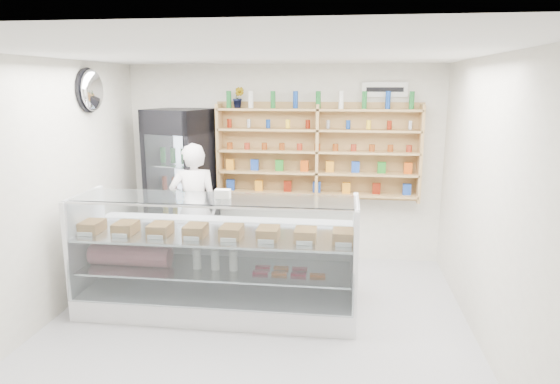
# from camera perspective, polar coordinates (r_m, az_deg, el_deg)

# --- Properties ---
(room) EXTENTS (5.00, 5.00, 5.00)m
(room) POSITION_cam_1_polar(r_m,az_deg,el_deg) (4.82, -3.26, -1.33)
(room) COLOR #ACACB1
(room) RESTS_ON ground
(display_counter) EXTENTS (3.08, 0.92, 1.34)m
(display_counter) POSITION_cam_1_polar(r_m,az_deg,el_deg) (5.72, -7.17, -10.07)
(display_counter) COLOR white
(display_counter) RESTS_ON floor
(shop_worker) EXTENTS (0.73, 0.58, 1.77)m
(shop_worker) POSITION_cam_1_polar(r_m,az_deg,el_deg) (6.84, -9.78, -1.81)
(shop_worker) COLOR white
(shop_worker) RESTS_ON floor
(drinks_cooler) EXTENTS (0.98, 0.96, 2.19)m
(drinks_cooler) POSITION_cam_1_polar(r_m,az_deg,el_deg) (7.25, -11.13, 0.67)
(drinks_cooler) COLOR black
(drinks_cooler) RESTS_ON floor
(wall_shelving) EXTENTS (2.84, 0.28, 1.33)m
(wall_shelving) POSITION_cam_1_polar(r_m,az_deg,el_deg) (7.01, 4.29, 4.59)
(wall_shelving) COLOR tan
(wall_shelving) RESTS_ON back_wall
(potted_plant) EXTENTS (0.17, 0.14, 0.29)m
(potted_plant) POSITION_cam_1_polar(r_m,az_deg,el_deg) (7.10, -4.77, 10.72)
(potted_plant) COLOR #1E6626
(potted_plant) RESTS_ON wall_shelving
(security_mirror) EXTENTS (0.15, 0.50, 0.50)m
(security_mirror) POSITION_cam_1_polar(r_m,az_deg,el_deg) (6.55, -20.68, 10.81)
(security_mirror) COLOR silver
(security_mirror) RESTS_ON left_wall
(wall_sign) EXTENTS (0.62, 0.03, 0.20)m
(wall_sign) POSITION_cam_1_polar(r_m,az_deg,el_deg) (7.09, 11.89, 11.39)
(wall_sign) COLOR white
(wall_sign) RESTS_ON back_wall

